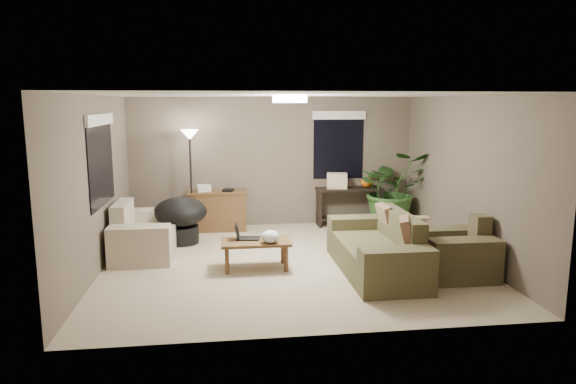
{
  "coord_description": "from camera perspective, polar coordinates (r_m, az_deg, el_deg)",
  "views": [
    {
      "loc": [
        -0.99,
        -7.42,
        2.39
      ],
      "look_at": [
        0.0,
        0.2,
        1.05
      ],
      "focal_mm": 32.0,
      "sensor_mm": 36.0,
      "label": 1
    }
  ],
  "objects": [
    {
      "name": "cat_scratching_post",
      "position": [
        8.98,
        14.63,
        -4.46
      ],
      "size": [
        0.32,
        0.32,
        0.5
      ],
      "color": "tan",
      "rests_on": "ground"
    },
    {
      "name": "floor_lamp",
      "position": [
        9.49,
        -10.83,
        4.92
      ],
      "size": [
        0.32,
        0.32,
        1.91
      ],
      "color": "black",
      "rests_on": "ground"
    },
    {
      "name": "desk_papers",
      "position": [
        9.73,
        -8.76,
        0.38
      ],
      "size": [
        0.71,
        0.3,
        0.12
      ],
      "color": "silver",
      "rests_on": "desk"
    },
    {
      "name": "papasan_chair",
      "position": [
        8.99,
        -11.84,
        -2.68
      ],
      "size": [
        0.96,
        0.96,
        0.8
      ],
      "color": "black",
      "rests_on": "ground"
    },
    {
      "name": "armchair",
      "position": [
        7.6,
        18.05,
        -6.6
      ],
      "size": [
        0.95,
        1.0,
        0.85
      ],
      "color": "brown",
      "rests_on": "ground"
    },
    {
      "name": "console_table",
      "position": [
        10.15,
        6.79,
        -1.27
      ],
      "size": [
        1.3,
        0.4,
        0.75
      ],
      "color": "black",
      "rests_on": "ground"
    },
    {
      "name": "cardboard_box",
      "position": [
        10.01,
        5.46,
        1.27
      ],
      "size": [
        0.44,
        0.36,
        0.29
      ],
      "primitive_type": "cube",
      "rotation": [
        0.0,
        0.0,
        -0.2
      ],
      "color": "beige",
      "rests_on": "console_table"
    },
    {
      "name": "desk",
      "position": [
        9.81,
        -7.78,
        -2.03
      ],
      "size": [
        1.1,
        0.5,
        0.75
      ],
      "color": "brown",
      "rests_on": "ground"
    },
    {
      "name": "ceiling_fixture",
      "position": [
        7.49,
        0.2,
        10.27
      ],
      "size": [
        0.5,
        0.5,
        0.1
      ],
      "primitive_type": "cylinder",
      "color": "white",
      "rests_on": "room_shell"
    },
    {
      "name": "coffee_table",
      "position": [
        7.49,
        -3.61,
        -5.86
      ],
      "size": [
        1.0,
        0.55,
        0.42
      ],
      "color": "brown",
      "rests_on": "ground"
    },
    {
      "name": "loveseat",
      "position": [
        8.52,
        -15.78,
        -4.7
      ],
      "size": [
        0.9,
        1.6,
        0.85
      ],
      "color": "beige",
      "rests_on": "ground"
    },
    {
      "name": "window_left",
      "position": [
        7.94,
        -20.09,
        4.91
      ],
      "size": [
        0.05,
        1.56,
        1.33
      ],
      "color": "black",
      "rests_on": "room_shell"
    },
    {
      "name": "room_shell",
      "position": [
        7.57,
        0.19,
        1.23
      ],
      "size": [
        5.5,
        5.5,
        5.5
      ],
      "color": "#C2B090",
      "rests_on": "ground"
    },
    {
      "name": "laptop",
      "position": [
        7.55,
        -4.94,
        -4.81
      ],
      "size": [
        0.39,
        0.28,
        0.24
      ],
      "color": "black",
      "rests_on": "coffee_table"
    },
    {
      "name": "main_sofa",
      "position": [
        7.49,
        9.98,
        -6.51
      ],
      "size": [
        0.95,
        2.2,
        0.85
      ],
      "color": "#49452C",
      "rests_on": "ground"
    },
    {
      "name": "pumpkin",
      "position": [
        10.17,
        8.75,
        1.06
      ],
      "size": [
        0.3,
        0.3,
        0.2
      ],
      "primitive_type": "ellipsoid",
      "rotation": [
        0.0,
        0.0,
        0.27
      ],
      "color": "orange",
      "rests_on": "console_table"
    },
    {
      "name": "throw_pillows",
      "position": [
        7.48,
        11.94,
        -3.78
      ],
      "size": [
        0.36,
        1.38,
        0.47
      ],
      "color": "#8C7251",
      "rests_on": "main_sofa"
    },
    {
      "name": "window_back",
      "position": [
        10.18,
        5.66,
        6.44
      ],
      "size": [
        1.06,
        0.05,
        1.33
      ],
      "color": "black",
      "rests_on": "room_shell"
    },
    {
      "name": "plastic_bag",
      "position": [
        7.32,
        -1.97,
        -4.98
      ],
      "size": [
        0.29,
        0.26,
        0.18
      ],
      "primitive_type": "ellipsoid",
      "rotation": [
        0.0,
        0.0,
        0.11
      ],
      "color": "white",
      "rests_on": "coffee_table"
    },
    {
      "name": "houseplant",
      "position": [
        10.1,
        11.52,
        -0.61
      ],
      "size": [
        1.35,
        1.5,
        1.17
      ],
      "primitive_type": "imported",
      "color": "#2D5923",
      "rests_on": "ground"
    }
  ]
}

